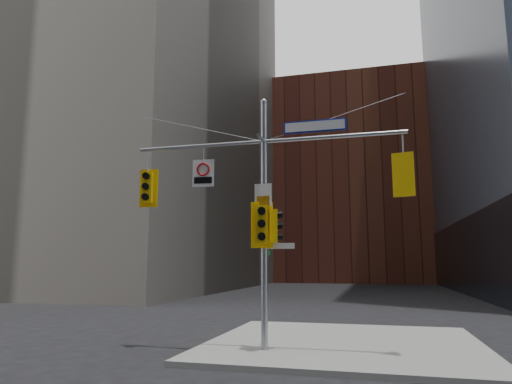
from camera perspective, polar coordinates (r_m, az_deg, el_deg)
The scene contains 13 objects.
ground at distance 11.27m, azimuth -1.51°, elevation -21.62°, with size 160.00×160.00×0.00m, color black.
sidewalk_corner at distance 14.79m, azimuth 10.97°, elevation -18.11°, with size 8.00×8.00×0.15m, color gray.
brick_midrise at distance 69.59m, azimuth 12.00°, elevation 0.80°, with size 26.00×20.00×28.00m, color brown.
signal_assembly at distance 13.06m, azimuth 1.01°, elevation -0.38°, with size 8.00×0.80×7.30m.
traffic_light_west_arm at distance 14.46m, azimuth -13.42°, elevation 0.57°, with size 0.57×0.51×1.20m.
traffic_light_east_arm at distance 12.79m, azimuth 18.06°, elevation 1.99°, with size 0.56×0.51×1.18m.
traffic_light_pole_side at distance 12.90m, azimuth 2.41°, elevation -4.26°, with size 0.39×0.33×0.93m.
traffic_light_pole_front at distance 12.71m, azimuth 0.73°, elevation -4.07°, with size 0.61×0.56×1.30m.
street_sign_blade at distance 13.23m, azimuth 7.34°, elevation 8.17°, with size 1.81×0.06×0.35m.
regulatory_sign_arm at distance 13.73m, azimuth -6.62°, elevation 2.48°, with size 0.66×0.11×0.82m.
regulatory_sign_pole at distance 12.95m, azimuth 0.89°, elevation -0.45°, with size 0.49×0.05×0.64m.
street_blade_ew at distance 12.84m, azimuth 3.00°, elevation -6.75°, with size 0.82×0.05×0.16m.
street_blade_ns at distance 13.37m, azimuth 1.50°, elevation -7.62°, with size 0.07×0.72×0.14m.
Camera 1 is at (3.06, -10.56, 2.48)m, focal length 32.00 mm.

